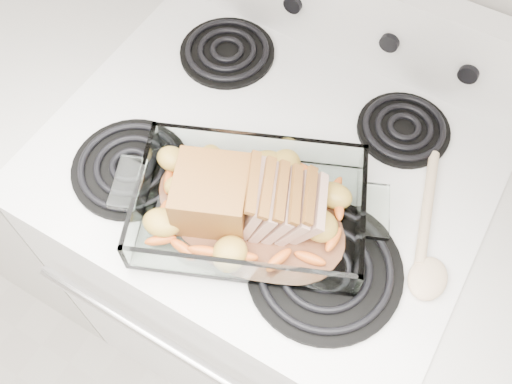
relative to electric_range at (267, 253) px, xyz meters
The scene contains 6 objects.
electric_range is the anchor object (origin of this frame).
counter_left 0.67m from the electric_range, behind, with size 0.58×0.68×0.93m.
baking_dish 0.50m from the electric_range, 74.14° to the right, with size 0.36×0.24×0.07m.
pork_roast 0.53m from the electric_range, 83.29° to the right, with size 0.24×0.12×0.09m.
roast_vegetables 0.50m from the electric_range, 71.16° to the right, with size 0.34×0.18×0.04m.
wooden_spoon 0.56m from the electric_range, ahead, with size 0.12×0.27×0.02m.
Camera 1 is at (0.27, 1.14, 1.78)m, focal length 40.00 mm.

